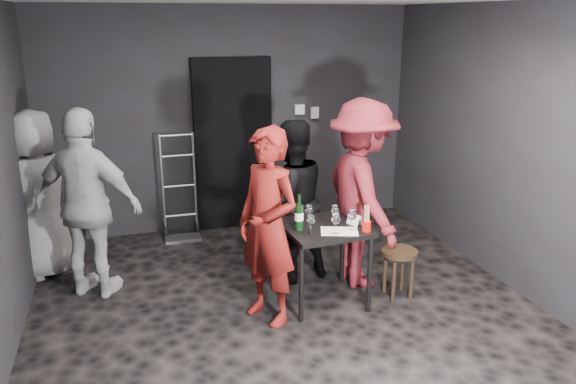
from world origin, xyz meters
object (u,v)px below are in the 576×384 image
object	(u,v)px
man_maroon	(363,173)
wine_bottle	(299,216)
tasting_table	(324,235)
woman_black	(290,195)
hand_truck	(181,219)
server_red	(268,213)
bystander_cream	(86,186)
stool	(399,260)
bystander_grey	(38,183)
breadstick_cup	(367,219)

from	to	relation	value
man_maroon	wine_bottle	distance (m)	0.83
tasting_table	woman_black	bearing A→B (deg)	105.14
tasting_table	woman_black	world-z (taller)	woman_black
hand_truck	server_red	size ratio (longest dim) A/B	0.65
hand_truck	bystander_cream	distance (m)	1.77
stool	hand_truck	bearing A→B (deg)	130.38
tasting_table	wine_bottle	bearing A→B (deg)	-172.42
hand_truck	wine_bottle	size ratio (longest dim) A/B	3.92
tasting_table	bystander_grey	xyz separation A→B (m)	(-2.52, 1.34, 0.33)
server_red	man_maroon	world-z (taller)	man_maroon
stool	wine_bottle	size ratio (longest dim) A/B	1.46
man_maroon	wine_bottle	xyz separation A→B (m)	(-0.73, -0.30, -0.25)
tasting_table	bystander_cream	bearing A→B (deg)	159.54
bystander_grey	wine_bottle	size ratio (longest dim) A/B	6.10
woman_black	wine_bottle	world-z (taller)	woman_black
hand_truck	stool	bearing A→B (deg)	-48.78
hand_truck	woman_black	distance (m)	1.83
tasting_table	bystander_grey	world-z (taller)	bystander_grey
bystander_grey	tasting_table	bearing A→B (deg)	132.08
hand_truck	man_maroon	world-z (taller)	man_maroon
stool	wine_bottle	bearing A→B (deg)	174.19
stool	bystander_cream	xyz separation A→B (m)	(-2.75, 0.89, 0.71)
server_red	wine_bottle	bearing A→B (deg)	82.60
bystander_cream	server_red	bearing A→B (deg)	177.41
tasting_table	server_red	world-z (taller)	server_red
wine_bottle	server_red	bearing A→B (deg)	-156.73
hand_truck	tasting_table	world-z (taller)	hand_truck
man_maroon	bystander_cream	bearing A→B (deg)	77.62
wine_bottle	breadstick_cup	bearing A→B (deg)	-20.32
hand_truck	woman_black	world-z (taller)	woman_black
woman_black	breadstick_cup	distance (m)	0.92
wine_bottle	bystander_cream	bearing A→B (deg)	156.05
breadstick_cup	server_red	bearing A→B (deg)	175.44
tasting_table	hand_truck	bearing A→B (deg)	118.78
server_red	woman_black	distance (m)	0.84
hand_truck	tasting_table	bearing A→B (deg)	-60.38
man_maroon	stool	bearing A→B (deg)	-151.86
tasting_table	breadstick_cup	xyz separation A→B (m)	(0.31, -0.24, 0.21)
tasting_table	bystander_cream	world-z (taller)	bystander_cream
tasting_table	breadstick_cup	distance (m)	0.44
bystander_grey	wine_bottle	distance (m)	2.65
server_red	wine_bottle	world-z (taller)	server_red
bystander_cream	breadstick_cup	world-z (taller)	bystander_cream
tasting_table	bystander_grey	distance (m)	2.87
stool	bystander_grey	world-z (taller)	bystander_grey
server_red	breadstick_cup	distance (m)	0.88
woman_black	wine_bottle	xyz separation A→B (m)	(-0.10, -0.59, -0.01)
wine_bottle	hand_truck	bearing A→B (deg)	112.56
server_red	bystander_cream	world-z (taller)	bystander_cream
bystander_cream	wine_bottle	size ratio (longest dim) A/B	6.68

